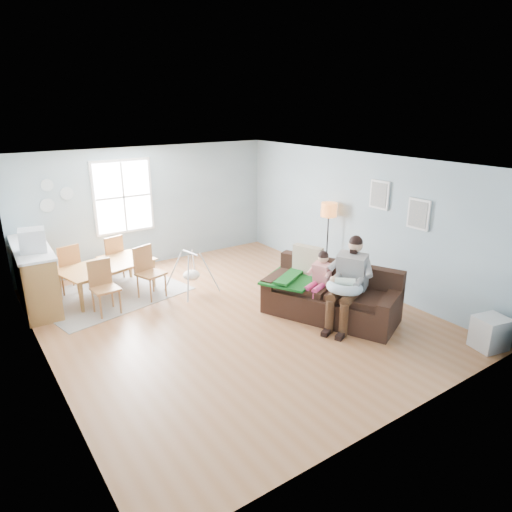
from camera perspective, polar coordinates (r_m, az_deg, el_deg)
room at (r=7.45m, az=-3.48°, el=9.46°), size 8.40×9.40×3.90m
window at (r=10.45m, az=-16.28°, el=7.12°), size 1.32×0.08×1.62m
pictures at (r=8.74m, az=17.36°, el=6.21°), size 0.05×1.34×0.74m
wall_plates at (r=10.08m, az=-23.96°, el=6.91°), size 0.67×0.02×0.66m
sofa at (r=8.18m, az=9.47°, el=-5.24°), size 1.84×2.48×0.92m
green_throw at (r=8.29m, az=4.45°, el=-2.79°), size 1.31×1.24×0.04m
beige_pillow at (r=8.41m, az=6.48°, el=-0.62°), size 0.34×0.59×0.56m
father at (r=7.78m, az=11.50°, el=-2.88°), size 1.13×0.82×1.50m
nursing_pillow at (r=7.66m, az=11.01°, el=-3.87°), size 0.79×0.78×0.25m
infant at (r=7.62m, az=10.76°, el=-3.17°), size 0.35×0.38×0.16m
toddler at (r=8.01m, az=7.99°, el=-2.17°), size 0.63×0.45×0.93m
floor_lamp at (r=9.71m, az=9.07°, el=4.96°), size 0.33×0.33×1.63m
storage_cube at (r=7.93m, az=27.20°, el=-8.55°), size 0.54×0.50×0.51m
rug at (r=9.52m, az=-17.74°, el=-4.52°), size 3.05×2.56×0.01m
dining_table at (r=9.41m, az=-17.92°, el=-2.81°), size 1.95×1.40×0.62m
chair_sw at (r=8.57m, az=-18.60°, el=-3.23°), size 0.47×0.47×0.97m
chair_se at (r=9.00m, az=-13.42°, el=-1.51°), size 0.58×0.58×1.01m
chair_nw at (r=9.68m, az=-22.47°, el=-1.08°), size 0.53×0.53×1.00m
chair_ne at (r=10.09m, az=-17.55°, el=0.17°), size 0.54×0.54×0.97m
counter at (r=9.36m, az=-25.91°, el=-2.15°), size 0.70×2.08×1.15m
monitor at (r=8.77m, az=-26.19°, el=1.77°), size 0.48×0.46×0.40m
baby_swing at (r=9.13m, az=-8.08°, el=-2.28°), size 0.93×0.94×0.83m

